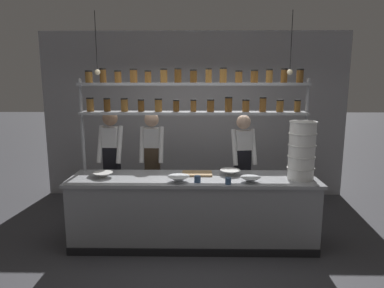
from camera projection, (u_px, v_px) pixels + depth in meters
name	position (u px, v px, depth m)	size (l,w,h in m)	color
ground_plane	(193.00, 243.00, 4.64)	(40.00, 40.00, 0.00)	#3D3D42
back_wall	(194.00, 116.00, 6.42)	(5.63, 0.12, 3.05)	#939399
prep_counter	(193.00, 211.00, 4.56)	(3.23, 0.76, 0.92)	gray
spice_shelf_unit	(193.00, 100.00, 4.62)	(3.11, 0.28, 2.34)	#999BA0
chef_left	(112.00, 159.00, 5.12)	(0.37, 0.31, 1.73)	black
chef_center	(152.00, 159.00, 5.21)	(0.36, 0.30, 1.70)	black
chef_right	(243.00, 162.00, 5.15)	(0.39, 0.31, 1.67)	black
container_stack	(302.00, 150.00, 4.34)	(0.35, 0.35, 0.74)	white
cutting_board	(197.00, 174.00, 4.61)	(0.40, 0.26, 0.02)	#A88456
prep_bowl_near_left	(230.00, 173.00, 4.57)	(0.27, 0.27, 0.07)	silver
prep_bowl_center_front	(179.00, 179.00, 4.26)	(0.28, 0.28, 0.08)	silver
prep_bowl_center_back	(250.00, 180.00, 4.24)	(0.25, 0.25, 0.07)	#B2B7BC
prep_bowl_near_right	(103.00, 175.00, 4.45)	(0.26, 0.26, 0.07)	silver
serving_cup_front	(228.00, 181.00, 4.17)	(0.07, 0.07, 0.08)	#334C70
serving_cup_by_board	(197.00, 179.00, 4.25)	(0.08, 0.08, 0.08)	#334C70
pendant_light_row	(193.00, 69.00, 4.22)	(2.46, 0.07, 0.77)	black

